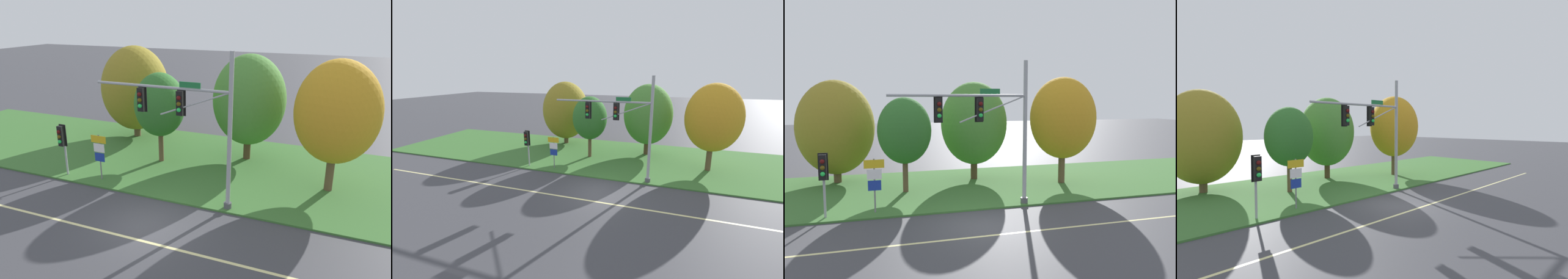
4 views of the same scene
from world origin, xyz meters
TOP-DOWN VIEW (x-y plane):
  - ground_plane at (0.00, 0.00)m, footprint 160.00×160.00m
  - lane_stripe at (0.00, -1.20)m, footprint 36.00×0.16m
  - grass_verge at (0.00, 8.25)m, footprint 48.00×11.50m
  - traffic_signal_mast at (1.21, 2.92)m, footprint 7.56×0.49m
  - pedestrian_signal_near_kerb at (-7.22, 3.04)m, footprint 0.46×0.55m
  - route_sign_post at (-4.86, 3.38)m, footprint 1.00×0.08m
  - tree_nearest_road at (-7.22, 11.53)m, footprint 5.20×5.20m
  - tree_left_of_mast at (-2.93, 7.42)m, footprint 3.29×3.29m
  - tree_behind_signpost at (2.23, 10.02)m, footprint 4.73×4.73m
  - tree_mid_verge at (7.73, 7.08)m, footprint 4.46×4.46m

SIDE VIEW (x-z plane):
  - ground_plane at x=0.00m, z-range 0.00..0.00m
  - lane_stripe at x=0.00m, z-range 0.00..0.01m
  - grass_verge at x=0.00m, z-range 0.00..0.10m
  - route_sign_post at x=-4.86m, z-range 0.51..3.29m
  - pedestrian_signal_near_kerb at x=-7.22m, z-range 0.83..4.03m
  - tree_left_of_mast at x=-2.93m, z-range 0.98..6.88m
  - tree_nearest_road at x=-7.22m, z-range 0.39..7.48m
  - tree_behind_signpost at x=2.23m, z-range 0.64..7.65m
  - tree_mid_verge at x=7.73m, z-range 0.94..8.22m
  - traffic_signal_mast at x=1.21m, z-range 0.75..8.61m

